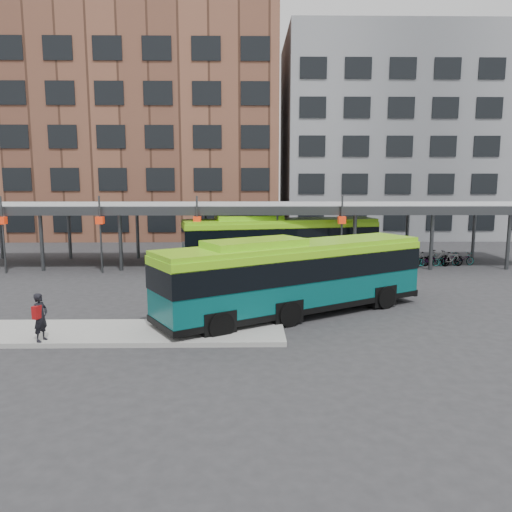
# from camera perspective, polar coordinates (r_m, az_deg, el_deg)

# --- Properties ---
(ground) EXTENTS (120.00, 120.00, 0.00)m
(ground) POSITION_cam_1_polar(r_m,az_deg,el_deg) (21.99, -1.29, -6.55)
(ground) COLOR #28282B
(ground) RESTS_ON ground
(boarding_island) EXTENTS (14.00, 3.00, 0.18)m
(boarding_island) POSITION_cam_1_polar(r_m,az_deg,el_deg) (19.91, -17.56, -8.35)
(boarding_island) COLOR gray
(boarding_island) RESTS_ON ground
(canopy) EXTENTS (40.00, 6.53, 4.80)m
(canopy) POSITION_cam_1_polar(r_m,az_deg,el_deg) (34.14, -1.28, 5.57)
(canopy) COLOR #999B9E
(canopy) RESTS_ON ground
(building_brick) EXTENTS (26.00, 14.00, 22.00)m
(building_brick) POSITION_cam_1_polar(r_m,az_deg,el_deg) (54.42, -12.04, 14.05)
(building_brick) COLOR brown
(building_brick) RESTS_ON ground
(building_grey) EXTENTS (24.00, 14.00, 20.00)m
(building_grey) POSITION_cam_1_polar(r_m,az_deg,el_deg) (55.68, 16.02, 12.75)
(building_grey) COLOR slate
(building_grey) RESTS_ON ground
(bus_front) EXTENTS (11.98, 8.60, 3.41)m
(bus_front) POSITION_cam_1_polar(r_m,az_deg,el_deg) (21.37, 4.46, -2.14)
(bus_front) COLOR #064C4C
(bus_front) RESTS_ON ground
(bus_rear) EXTENTS (13.06, 5.29, 3.52)m
(bus_rear) POSITION_cam_1_polar(r_m,az_deg,el_deg) (32.94, 2.72, 1.82)
(bus_rear) COLOR #064C4C
(bus_rear) RESTS_ON ground
(pedestrian) EXTENTS (0.55, 0.71, 1.71)m
(pedestrian) POSITION_cam_1_polar(r_m,az_deg,el_deg) (19.09, -23.42, -6.41)
(pedestrian) COLOR black
(pedestrian) RESTS_ON boarding_island
(bike_rack) EXTENTS (5.48, 1.32, 1.03)m
(bike_rack) POSITION_cam_1_polar(r_m,az_deg,el_deg) (35.90, 19.90, -0.32)
(bike_rack) COLOR slate
(bike_rack) RESTS_ON ground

